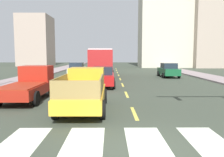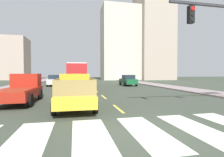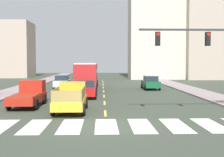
{
  "view_description": "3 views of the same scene",
  "coord_description": "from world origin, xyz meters",
  "px_view_note": "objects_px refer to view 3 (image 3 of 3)",
  "views": [
    {
      "loc": [
        -1.09,
        -6.16,
        2.63
      ],
      "look_at": [
        -1.0,
        7.2,
        1.27
      ],
      "focal_mm": 36.43,
      "sensor_mm": 36.0,
      "label": 1
    },
    {
      "loc": [
        -2.42,
        -5.66,
        2.02
      ],
      "look_at": [
        1.95,
        14.76,
        1.36
      ],
      "focal_mm": 28.39,
      "sensor_mm": 36.0,
      "label": 2
    },
    {
      "loc": [
        -0.25,
        -15.72,
        3.44
      ],
      "look_at": [
        0.6,
        8.24,
        2.11
      ],
      "focal_mm": 47.25,
      "sensor_mm": 36.0,
      "label": 3
    }
  ],
  "objects_px": {
    "sedan_mid": "(86,89)",
    "traffic_signal_gantry": "(224,51)",
    "pickup_stakebed": "(71,98)",
    "pickup_dark": "(29,94)",
    "sedan_near_right": "(151,83)",
    "city_bus": "(87,74)",
    "sedan_far": "(62,82)"
  },
  "relations": [
    {
      "from": "sedan_mid",
      "to": "traffic_signal_gantry",
      "type": "height_order",
      "value": "traffic_signal_gantry"
    },
    {
      "from": "sedan_near_right",
      "to": "traffic_signal_gantry",
      "type": "xyz_separation_m",
      "value": [
        1.28,
        -19.19,
        3.29
      ]
    },
    {
      "from": "pickup_dark",
      "to": "sedan_mid",
      "type": "relative_size",
      "value": 1.18
    },
    {
      "from": "sedan_mid",
      "to": "sedan_near_right",
      "type": "bearing_deg",
      "value": 45.26
    },
    {
      "from": "pickup_dark",
      "to": "sedan_far",
      "type": "relative_size",
      "value": 1.18
    },
    {
      "from": "pickup_dark",
      "to": "city_bus",
      "type": "xyz_separation_m",
      "value": [
        3.84,
        14.23,
        1.03
      ]
    },
    {
      "from": "sedan_near_right",
      "to": "sedan_far",
      "type": "bearing_deg",
      "value": 169.7
    },
    {
      "from": "sedan_far",
      "to": "pickup_stakebed",
      "type": "bearing_deg",
      "value": -77.96
    },
    {
      "from": "city_bus",
      "to": "sedan_near_right",
      "type": "relative_size",
      "value": 2.45
    },
    {
      "from": "pickup_dark",
      "to": "sedan_far",
      "type": "distance_m",
      "value": 15.54
    },
    {
      "from": "city_bus",
      "to": "traffic_signal_gantry",
      "type": "xyz_separation_m",
      "value": [
        9.34,
        -19.76,
        2.2
      ]
    },
    {
      "from": "city_bus",
      "to": "traffic_signal_gantry",
      "type": "height_order",
      "value": "traffic_signal_gantry"
    },
    {
      "from": "sedan_far",
      "to": "sedan_near_right",
      "type": "height_order",
      "value": "same"
    },
    {
      "from": "city_bus",
      "to": "pickup_dark",
      "type": "bearing_deg",
      "value": -104.95
    },
    {
      "from": "sedan_near_right",
      "to": "traffic_signal_gantry",
      "type": "bearing_deg",
      "value": -87.13
    },
    {
      "from": "pickup_stakebed",
      "to": "traffic_signal_gantry",
      "type": "xyz_separation_m",
      "value": [
        9.62,
        -3.01,
        3.21
      ]
    },
    {
      "from": "city_bus",
      "to": "sedan_mid",
      "type": "xyz_separation_m",
      "value": [
        0.39,
        -9.06,
        -1.09
      ]
    },
    {
      "from": "pickup_dark",
      "to": "city_bus",
      "type": "relative_size",
      "value": 0.48
    },
    {
      "from": "sedan_mid",
      "to": "traffic_signal_gantry",
      "type": "xyz_separation_m",
      "value": [
        8.95,
        -10.7,
        3.29
      ]
    },
    {
      "from": "sedan_far",
      "to": "traffic_signal_gantry",
      "type": "relative_size",
      "value": 0.57
    },
    {
      "from": "sedan_far",
      "to": "sedan_near_right",
      "type": "bearing_deg",
      "value": -6.83
    },
    {
      "from": "pickup_dark",
      "to": "sedan_near_right",
      "type": "distance_m",
      "value": 18.12
    },
    {
      "from": "traffic_signal_gantry",
      "to": "sedan_near_right",
      "type": "bearing_deg",
      "value": 93.83
    },
    {
      "from": "traffic_signal_gantry",
      "to": "pickup_dark",
      "type": "bearing_deg",
      "value": 157.24
    },
    {
      "from": "pickup_dark",
      "to": "sedan_mid",
      "type": "height_order",
      "value": "pickup_dark"
    },
    {
      "from": "pickup_stakebed",
      "to": "traffic_signal_gantry",
      "type": "bearing_deg",
      "value": -14.53
    },
    {
      "from": "sedan_near_right",
      "to": "traffic_signal_gantry",
      "type": "relative_size",
      "value": 0.57
    },
    {
      "from": "sedan_near_right",
      "to": "pickup_stakebed",
      "type": "bearing_deg",
      "value": -118.21
    },
    {
      "from": "sedan_far",
      "to": "traffic_signal_gantry",
      "type": "xyz_separation_m",
      "value": [
        12.65,
        -21.06,
        3.29
      ]
    },
    {
      "from": "sedan_mid",
      "to": "pickup_stakebed",
      "type": "bearing_deg",
      "value": -97.64
    },
    {
      "from": "pickup_stakebed",
      "to": "sedan_near_right",
      "type": "xyz_separation_m",
      "value": [
        8.34,
        16.19,
        -0.08
      ]
    },
    {
      "from": "sedan_mid",
      "to": "traffic_signal_gantry",
      "type": "distance_m",
      "value": 14.33
    }
  ]
}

